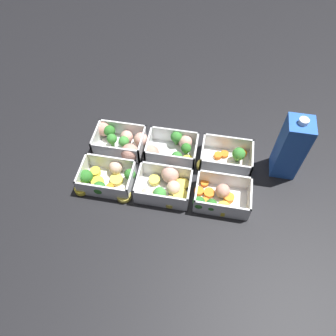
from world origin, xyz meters
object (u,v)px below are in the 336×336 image
container_near_left (106,179)px  container_near_right (218,197)px  container_near_center (166,186)px  juice_carton (291,148)px  container_far_right (228,158)px  container_far_center (172,149)px  container_far_left (122,141)px

container_near_left → container_near_right: same height
container_near_center → container_near_right: 0.14m
container_near_center → juice_carton: size_ratio=0.72×
container_near_right → container_far_right: (0.02, 0.13, -0.00)m
container_near_left → container_near_right: (0.31, -0.00, 0.00)m
container_near_left → container_near_center: same height
container_near_left → juice_carton: bearing=15.8°
juice_carton → container_far_center: bearing=-179.8°
container_far_center → container_far_right: size_ratio=1.00×
container_far_right → container_near_center: bearing=-141.6°
container_near_center → container_far_left: size_ratio=0.83×
container_near_left → container_near_center: 0.16m
container_far_left → container_far_right: same height
container_near_center → container_far_left: 0.20m
container_near_left → container_far_center: size_ratio=1.06×
container_near_left → container_near_center: bearing=1.7°
container_near_right → juice_carton: size_ratio=0.75×
container_near_left → juice_carton: juice_carton is taller
container_near_left → container_far_left: same height
container_far_center → juice_carton: juice_carton is taller
container_far_right → container_near_left: bearing=-158.1°
container_far_center → container_far_right: (0.16, -0.00, -0.00)m
container_far_left → juice_carton: 0.47m
container_near_center → container_far_right: size_ratio=0.92×
container_far_center → container_far_left: bearing=179.7°
container_near_left → juice_carton: (0.48, 0.13, 0.07)m
container_near_left → container_far_left: 0.13m
container_near_right → container_far_center: same height
container_near_right → juice_carton: (0.17, 0.14, 0.07)m
container_near_left → container_far_right: bearing=21.9°
container_far_center → container_near_right: bearing=-43.3°
container_far_left → container_near_left: bearing=-93.5°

